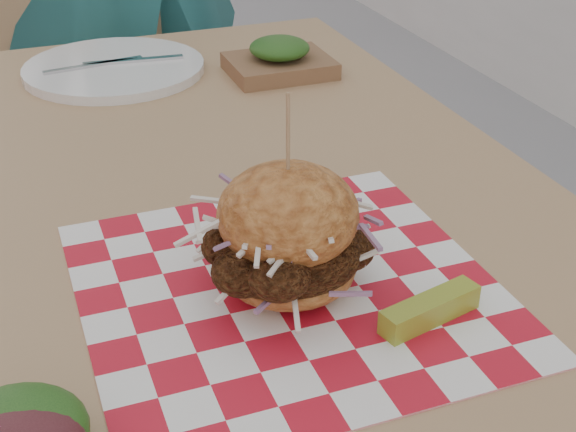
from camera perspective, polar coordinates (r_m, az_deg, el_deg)
name	(u,v)px	position (r m, az deg, el deg)	size (l,w,h in m)	color
patio_table	(190,262)	(0.91, -7.02, -3.27)	(0.80, 1.20, 0.75)	tan
patio_chair	(80,75)	(1.86, -14.56, 9.68)	(0.44, 0.45, 0.95)	tan
paper_liner	(288,288)	(0.72, 0.00, -5.14)	(0.36, 0.36, 0.00)	red
sandwich	(288,238)	(0.69, 0.00, -1.59)	(0.16, 0.16, 0.18)	#C47837
pickle_spear	(430,309)	(0.68, 10.06, -6.56)	(0.10, 0.02, 0.02)	#9FAD32
place_setting	(114,68)	(1.25, -12.26, 10.22)	(0.27, 0.27, 0.02)	white
kraft_tray	(280,59)	(1.22, -0.61, 11.08)	(0.15, 0.12, 0.06)	brown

